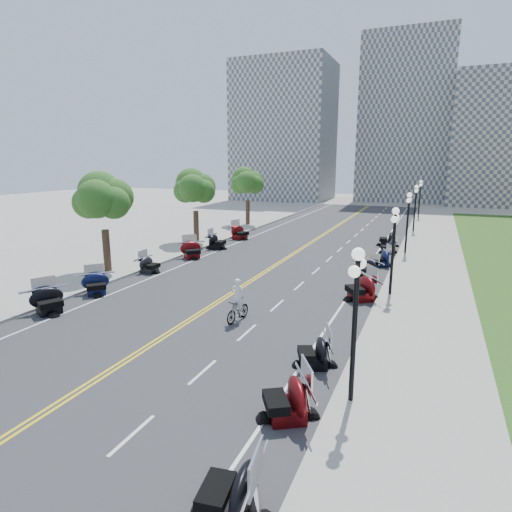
% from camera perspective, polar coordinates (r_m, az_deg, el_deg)
% --- Properties ---
extents(ground, '(160.00, 160.00, 0.00)m').
position_cam_1_polar(ground, '(24.29, -4.31, -5.65)').
color(ground, gray).
extents(road, '(16.00, 90.00, 0.01)m').
position_cam_1_polar(road, '(33.17, 3.54, -0.65)').
color(road, '#333335').
rests_on(road, ground).
extents(centerline_yellow_a, '(0.12, 90.00, 0.00)m').
position_cam_1_polar(centerline_yellow_a, '(33.21, 3.35, -0.62)').
color(centerline_yellow_a, yellow).
rests_on(centerline_yellow_a, road).
extents(centerline_yellow_b, '(0.12, 90.00, 0.00)m').
position_cam_1_polar(centerline_yellow_b, '(33.13, 3.74, -0.66)').
color(centerline_yellow_b, yellow).
rests_on(centerline_yellow_b, road).
extents(edge_line_north, '(0.12, 90.00, 0.00)m').
position_cam_1_polar(edge_line_north, '(31.71, 14.53, -1.64)').
color(edge_line_north, white).
rests_on(edge_line_north, road).
extents(edge_line_south, '(0.12, 90.00, 0.00)m').
position_cam_1_polar(edge_line_south, '(35.73, -6.19, 0.27)').
color(edge_line_south, white).
rests_on(edge_line_south, road).
extents(lane_dash_3, '(0.12, 2.00, 0.00)m').
position_cam_1_polar(lane_dash_3, '(13.58, -16.18, -21.91)').
color(lane_dash_3, white).
rests_on(lane_dash_3, road).
extents(lane_dash_4, '(0.12, 2.00, 0.00)m').
position_cam_1_polar(lane_dash_4, '(16.38, -7.12, -15.08)').
color(lane_dash_4, white).
rests_on(lane_dash_4, road).
extents(lane_dash_5, '(0.12, 2.00, 0.00)m').
position_cam_1_polar(lane_dash_5, '(19.61, -1.23, -10.15)').
color(lane_dash_5, white).
rests_on(lane_dash_5, road).
extents(lane_dash_6, '(0.12, 2.00, 0.00)m').
position_cam_1_polar(lane_dash_6, '(23.08, 2.83, -6.60)').
color(lane_dash_6, white).
rests_on(lane_dash_6, road).
extents(lane_dash_7, '(0.12, 2.00, 0.00)m').
position_cam_1_polar(lane_dash_7, '(26.69, 5.78, -3.97)').
color(lane_dash_7, white).
rests_on(lane_dash_7, road).
extents(lane_dash_8, '(0.12, 2.00, 0.00)m').
position_cam_1_polar(lane_dash_8, '(30.41, 8.00, -1.96)').
color(lane_dash_8, white).
rests_on(lane_dash_8, road).
extents(lane_dash_9, '(0.12, 2.00, 0.00)m').
position_cam_1_polar(lane_dash_9, '(34.19, 9.72, -0.40)').
color(lane_dash_9, white).
rests_on(lane_dash_9, road).
extents(lane_dash_10, '(0.12, 2.00, 0.00)m').
position_cam_1_polar(lane_dash_10, '(38.01, 11.11, 0.86)').
color(lane_dash_10, white).
rests_on(lane_dash_10, road).
extents(lane_dash_11, '(0.12, 2.00, 0.00)m').
position_cam_1_polar(lane_dash_11, '(41.87, 12.24, 1.88)').
color(lane_dash_11, white).
rests_on(lane_dash_11, road).
extents(lane_dash_12, '(0.12, 2.00, 0.00)m').
position_cam_1_polar(lane_dash_12, '(45.75, 13.17, 2.73)').
color(lane_dash_12, white).
rests_on(lane_dash_12, road).
extents(lane_dash_13, '(0.12, 2.00, 0.00)m').
position_cam_1_polar(lane_dash_13, '(49.65, 13.97, 3.44)').
color(lane_dash_13, white).
rests_on(lane_dash_13, road).
extents(lane_dash_14, '(0.12, 2.00, 0.00)m').
position_cam_1_polar(lane_dash_14, '(53.56, 14.65, 4.06)').
color(lane_dash_14, white).
rests_on(lane_dash_14, road).
extents(lane_dash_15, '(0.12, 2.00, 0.00)m').
position_cam_1_polar(lane_dash_15, '(57.49, 15.23, 4.58)').
color(lane_dash_15, white).
rests_on(lane_dash_15, road).
extents(lane_dash_16, '(0.12, 2.00, 0.00)m').
position_cam_1_polar(lane_dash_16, '(61.43, 15.74, 5.04)').
color(lane_dash_16, white).
rests_on(lane_dash_16, road).
extents(lane_dash_17, '(0.12, 2.00, 0.00)m').
position_cam_1_polar(lane_dash_17, '(65.37, 16.20, 5.44)').
color(lane_dash_17, white).
rests_on(lane_dash_17, road).
extents(lane_dash_18, '(0.12, 2.00, 0.00)m').
position_cam_1_polar(lane_dash_18, '(69.32, 16.60, 5.80)').
color(lane_dash_18, white).
rests_on(lane_dash_18, road).
extents(lane_dash_19, '(0.12, 2.00, 0.00)m').
position_cam_1_polar(lane_dash_19, '(73.28, 16.95, 6.12)').
color(lane_dash_19, white).
rests_on(lane_dash_19, road).
extents(sidewalk_north, '(5.00, 90.00, 0.15)m').
position_cam_1_polar(sidewalk_north, '(31.42, 21.94, -2.18)').
color(sidewalk_north, '#9E9991').
rests_on(sidewalk_north, ground).
extents(sidewalk_south, '(5.00, 90.00, 0.15)m').
position_cam_1_polar(sidewalk_south, '(37.84, -11.64, 0.88)').
color(sidewalk_south, '#9E9991').
rests_on(sidewalk_south, ground).
extents(distant_block_a, '(18.00, 14.00, 26.00)m').
position_cam_1_polar(distant_block_a, '(87.48, 3.80, 16.12)').
color(distant_block_a, gray).
rests_on(distant_block_a, ground).
extents(distant_block_b, '(16.00, 12.00, 30.00)m').
position_cam_1_polar(distant_block_b, '(89.06, 19.28, 16.70)').
color(distant_block_b, gray).
rests_on(distant_block_b, ground).
extents(street_lamp_1, '(0.50, 1.20, 4.90)m').
position_cam_1_polar(street_lamp_1, '(13.61, 12.98, -9.26)').
color(street_lamp_1, black).
rests_on(street_lamp_1, sidewalk_north).
extents(street_lamp_2, '(0.50, 1.20, 4.90)m').
position_cam_1_polar(street_lamp_2, '(25.09, 17.77, 0.51)').
color(street_lamp_2, black).
rests_on(street_lamp_2, sidewalk_north).
extents(street_lamp_3, '(0.50, 1.20, 4.90)m').
position_cam_1_polar(street_lamp_3, '(36.90, 19.52, 4.10)').
color(street_lamp_3, black).
rests_on(street_lamp_3, sidewalk_north).
extents(street_lamp_4, '(0.50, 1.20, 4.90)m').
position_cam_1_polar(street_lamp_4, '(48.81, 20.43, 5.94)').
color(street_lamp_4, black).
rests_on(street_lamp_4, sidewalk_north).
extents(street_lamp_5, '(0.50, 1.20, 4.90)m').
position_cam_1_polar(street_lamp_5, '(60.75, 20.98, 7.06)').
color(street_lamp_5, black).
rests_on(street_lamp_5, sidewalk_north).
extents(tree_2, '(4.80, 4.80, 9.20)m').
position_cam_1_polar(tree_2, '(30.63, -19.72, 6.54)').
color(tree_2, '#235619').
rests_on(tree_2, sidewalk_south).
extents(tree_3, '(4.80, 4.80, 9.20)m').
position_cam_1_polar(tree_3, '(40.28, -8.12, 8.43)').
color(tree_3, '#235619').
rests_on(tree_3, sidewalk_south).
extents(tree_4, '(4.80, 4.80, 9.20)m').
position_cam_1_polar(tree_4, '(50.94, -1.12, 9.40)').
color(tree_4, '#235619').
rests_on(tree_4, sidewalk_south).
extents(motorcycle_n_2, '(2.28, 2.28, 1.41)m').
position_cam_1_polar(motorcycle_n_2, '(10.47, -3.48, -28.58)').
color(motorcycle_n_2, black).
rests_on(motorcycle_n_2, road).
extents(motorcycle_n_3, '(2.84, 2.84, 1.45)m').
position_cam_1_polar(motorcycle_n_3, '(13.42, 4.13, -18.22)').
color(motorcycle_n_3, '#590A0C').
rests_on(motorcycle_n_3, road).
extents(motorcycle_n_4, '(2.41, 2.41, 1.28)m').
position_cam_1_polar(motorcycle_n_4, '(16.53, 7.75, -12.39)').
color(motorcycle_n_4, black).
rests_on(motorcycle_n_4, road).
extents(motorcycle_n_6, '(3.11, 3.11, 1.56)m').
position_cam_1_polar(motorcycle_n_6, '(24.39, 13.83, -4.00)').
color(motorcycle_n_6, '#590A0C').
rests_on(motorcycle_n_6, road).
extents(motorcycle_n_7, '(2.54, 2.54, 1.26)m').
position_cam_1_polar(motorcycle_n_7, '(29.50, 14.67, -1.48)').
color(motorcycle_n_7, black).
rests_on(motorcycle_n_7, road).
extents(motorcycle_n_8, '(2.54, 2.54, 1.35)m').
position_cam_1_polar(motorcycle_n_8, '(32.54, 16.32, -0.19)').
color(motorcycle_n_8, black).
rests_on(motorcycle_n_8, road).
extents(motorcycle_n_9, '(2.29, 2.29, 1.26)m').
position_cam_1_polar(motorcycle_n_9, '(37.37, 17.24, 1.29)').
color(motorcycle_n_9, black).
rests_on(motorcycle_n_9, road).
extents(motorcycle_n_10, '(2.31, 2.31, 1.49)m').
position_cam_1_polar(motorcycle_n_10, '(40.49, 17.11, 2.30)').
color(motorcycle_n_10, black).
rests_on(motorcycle_n_10, road).
extents(motorcycle_s_4, '(2.79, 2.79, 1.45)m').
position_cam_1_polar(motorcycle_s_4, '(24.12, -25.96, -5.26)').
color(motorcycle_s_4, black).
rests_on(motorcycle_s_4, road).
extents(motorcycle_s_5, '(2.76, 2.76, 1.37)m').
position_cam_1_polar(motorcycle_s_5, '(26.41, -20.59, -3.40)').
color(motorcycle_s_5, black).
rests_on(motorcycle_s_5, road).
extents(motorcycle_s_6, '(1.83, 1.83, 1.26)m').
position_cam_1_polar(motorcycle_s_6, '(30.39, -14.03, -1.03)').
color(motorcycle_s_6, black).
rests_on(motorcycle_s_6, road).
extents(motorcycle_s_7, '(2.99, 2.99, 1.48)m').
position_cam_1_polar(motorcycle_s_7, '(34.23, -8.59, 0.91)').
color(motorcycle_s_7, '#590A0C').
rests_on(motorcycle_s_7, road).
extents(motorcycle_s_8, '(2.20, 2.20, 1.46)m').
position_cam_1_polar(motorcycle_s_8, '(37.57, -5.26, 2.02)').
color(motorcycle_s_8, black).
rests_on(motorcycle_s_8, road).
extents(motorcycle_s_9, '(2.78, 2.78, 1.53)m').
position_cam_1_polar(motorcycle_s_9, '(42.13, -2.16, 3.27)').
color(motorcycle_s_9, '#590A0C').
rests_on(motorcycle_s_9, road).
extents(bicycle, '(0.79, 1.87, 1.09)m').
position_cam_1_polar(bicycle, '(20.76, -2.44, -7.26)').
color(bicycle, '#A51414').
rests_on(bicycle, road).
extents(cyclist_rider, '(0.65, 0.43, 1.79)m').
position_cam_1_polar(cyclist_rider, '(20.31, -2.48, -3.44)').
color(cyclist_rider, white).
rests_on(cyclist_rider, bicycle).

